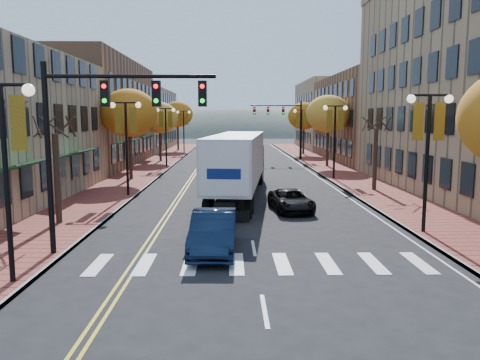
{
  "coord_description": "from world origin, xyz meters",
  "views": [
    {
      "loc": [
        -0.87,
        -13.76,
        5.06
      ],
      "look_at": [
        -0.47,
        7.69,
        2.2
      ],
      "focal_mm": 35.0,
      "sensor_mm": 36.0,
      "label": 1
    }
  ],
  "objects": [
    {
      "name": "ground",
      "position": [
        0.0,
        0.0,
        0.0
      ],
      "size": [
        200.0,
        200.0,
        0.0
      ],
      "primitive_type": "plane",
      "color": "black",
      "rests_on": "ground"
    },
    {
      "name": "sidewalk_left",
      "position": [
        -9.0,
        32.5,
        0.07
      ],
      "size": [
        4.0,
        85.0,
        0.15
      ],
      "primitive_type": "cube",
      "color": "brown",
      "rests_on": "ground"
    },
    {
      "name": "sidewalk_right",
      "position": [
        9.0,
        32.5,
        0.07
      ],
      "size": [
        4.0,
        85.0,
        0.15
      ],
      "primitive_type": "cube",
      "color": "brown",
      "rests_on": "ground"
    },
    {
      "name": "building_left_mid",
      "position": [
        -17.0,
        36.0,
        5.5
      ],
      "size": [
        12.0,
        24.0,
        11.0
      ],
      "primitive_type": "cube",
      "color": "brown",
      "rests_on": "ground"
    },
    {
      "name": "building_left_far",
      "position": [
        -17.0,
        61.0,
        4.75
      ],
      "size": [
        12.0,
        26.0,
        9.5
      ],
      "primitive_type": "cube",
      "color": "#9E8966",
      "rests_on": "ground"
    },
    {
      "name": "building_right_mid",
      "position": [
        18.5,
        42.0,
        5.0
      ],
      "size": [
        15.0,
        24.0,
        10.0
      ],
      "primitive_type": "cube",
      "color": "brown",
      "rests_on": "ground"
    },
    {
      "name": "building_right_far",
      "position": [
        18.5,
        64.0,
        5.5
      ],
      "size": [
        15.0,
        20.0,
        11.0
      ],
      "primitive_type": "cube",
      "color": "#9E8966",
      "rests_on": "ground"
    },
    {
      "name": "tree_left_a",
      "position": [
        -9.0,
        8.0,
        2.25
      ],
      "size": [
        0.28,
        0.28,
        4.2
      ],
      "color": "#382619",
      "rests_on": "sidewalk_left"
    },
    {
      "name": "tree_left_b",
      "position": [
        -9.0,
        24.0,
        5.45
      ],
      "size": [
        4.48,
        4.48,
        7.21
      ],
      "color": "#382619",
      "rests_on": "sidewalk_left"
    },
    {
      "name": "tree_left_c",
      "position": [
        -9.0,
        40.0,
        5.05
      ],
      "size": [
        4.16,
        4.16,
        6.69
      ],
      "color": "#382619",
      "rests_on": "sidewalk_left"
    },
    {
      "name": "tree_left_d",
      "position": [
        -9.0,
        58.0,
        5.6
      ],
      "size": [
        4.61,
        4.61,
        7.42
      ],
      "color": "#382619",
      "rests_on": "sidewalk_left"
    },
    {
      "name": "tree_right_b",
      "position": [
        9.0,
        18.0,
        2.25
      ],
      "size": [
        0.28,
        0.28,
        4.2
      ],
      "color": "#382619",
      "rests_on": "sidewalk_right"
    },
    {
      "name": "tree_right_c",
      "position": [
        9.0,
        34.0,
        5.45
      ],
      "size": [
        4.48,
        4.48,
        7.21
      ],
      "color": "#382619",
      "rests_on": "sidewalk_right"
    },
    {
      "name": "tree_right_d",
      "position": [
        9.0,
        50.0,
        5.29
      ],
      "size": [
        4.35,
        4.35,
        7.0
      ],
      "color": "#382619",
      "rests_on": "sidewalk_right"
    },
    {
      "name": "lamp_left_a",
      "position": [
        -7.5,
        0.0,
        4.29
      ],
      "size": [
        1.96,
        0.36,
        6.05
      ],
      "color": "black",
      "rests_on": "ground"
    },
    {
      "name": "lamp_left_b",
      "position": [
        -7.5,
        16.0,
        4.29
      ],
      "size": [
        1.96,
        0.36,
        6.05
      ],
      "color": "black",
      "rests_on": "ground"
    },
    {
      "name": "lamp_left_c",
      "position": [
        -7.5,
        34.0,
        4.29
      ],
      "size": [
        1.96,
        0.36,
        6.05
      ],
      "color": "black",
      "rests_on": "ground"
    },
    {
      "name": "lamp_left_d",
      "position": [
        -7.5,
        52.0,
        4.29
      ],
      "size": [
        1.96,
        0.36,
        6.05
      ],
      "color": "black",
      "rests_on": "ground"
    },
    {
      "name": "lamp_right_a",
      "position": [
        7.5,
        6.0,
        4.29
      ],
      "size": [
        1.96,
        0.36,
        6.05
      ],
      "color": "black",
      "rests_on": "ground"
    },
    {
      "name": "lamp_right_b",
      "position": [
        7.5,
        24.0,
        4.29
      ],
      "size": [
        1.96,
        0.36,
        6.05
      ],
      "color": "black",
      "rests_on": "ground"
    },
    {
      "name": "lamp_right_c",
      "position": [
        7.5,
        42.0,
        4.29
      ],
      "size": [
        1.96,
        0.36,
        6.05
      ],
      "color": "black",
      "rests_on": "ground"
    },
    {
      "name": "traffic_mast_near",
      "position": [
        -5.48,
        3.0,
        4.92
      ],
      "size": [
        6.1,
        0.35,
        7.0
      ],
      "color": "black",
      "rests_on": "ground"
    },
    {
      "name": "traffic_mast_far",
      "position": [
        5.48,
        42.0,
        4.92
      ],
      "size": [
        6.1,
        0.34,
        7.0
      ],
      "color": "black",
      "rests_on": "ground"
    },
    {
      "name": "semi_truck",
      "position": [
        -0.36,
        16.03,
        2.37
      ],
      "size": [
        4.33,
        16.39,
        4.05
      ],
      "rotation": [
        0.0,
        0.0,
        -0.11
      ],
      "color": "black",
      "rests_on": "ground"
    },
    {
      "name": "navy_sedan",
      "position": [
        -1.54,
        3.52,
        0.78
      ],
      "size": [
        1.76,
        4.76,
        1.56
      ],
      "primitive_type": "imported",
      "rotation": [
        0.0,
        0.0,
        -0.02
      ],
      "color": "black",
      "rests_on": "ground"
    },
    {
      "name": "black_suv",
      "position": [
        2.39,
        11.33,
        0.59
      ],
      "size": [
        2.39,
        4.42,
        1.18
      ],
      "primitive_type": "imported",
      "rotation": [
        0.0,
        0.0,
        0.11
      ],
      "color": "black",
      "rests_on": "ground"
    },
    {
      "name": "car_far_white",
      "position": [
        -3.23,
        52.17,
        0.82
      ],
      "size": [
        2.46,
        4.98,
        1.63
      ],
      "primitive_type": "imported",
      "rotation": [
        0.0,
        0.0,
        -0.11
      ],
      "color": "white",
      "rests_on": "ground"
    },
    {
      "name": "car_far_silver",
      "position": [
        2.13,
        64.42,
        0.64
      ],
      "size": [
        2.14,
        4.55,
        1.28
      ],
      "primitive_type": "imported",
      "rotation": [
        0.0,
        0.0,
        0.08
      ],
      "color": "#B3B3BB",
      "rests_on": "ground"
    },
    {
      "name": "car_far_oncoming",
      "position": [
        3.57,
        71.95,
        0.8
      ],
      "size": [
        1.78,
        4.87,
        1.6
      ],
      "primitive_type": "imported",
      "rotation": [
        0.0,
        0.0,
        3.12
      ],
      "color": "#9D9DA5",
      "rests_on": "ground"
    }
  ]
}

